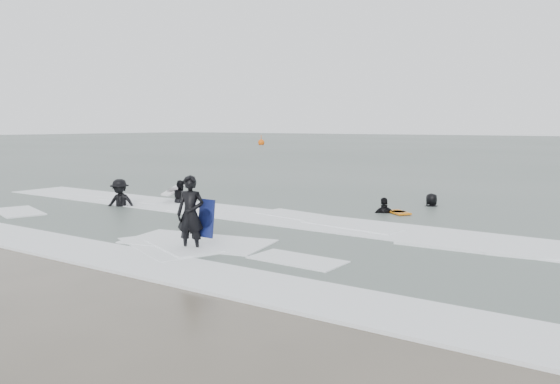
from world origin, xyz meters
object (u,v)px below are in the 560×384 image
Objects in this scene: surfer_centre at (191,252)px; surfer_right_far at (431,208)px; surfer_wading at (181,204)px; surfer_right_near at (384,214)px; buoy at (261,143)px; surfer_breaker at (120,208)px.

surfer_right_far is (2.41, 10.71, 0.00)m from surfer_centre.
surfer_wading is 0.87× the size of surfer_right_near.
buoy is at bearing -29.23° from surfer_wading.
surfer_centre is 1.19× the size of buoy.
surfer_right_near is (8.95, 4.43, 0.00)m from surfer_breaker.
surfer_right_far is 1.03× the size of buoy.
surfer_wading is 0.90× the size of surfer_right_far.
surfer_breaker is 1.16× the size of surfer_right_far.
surfer_centre is at bearing 163.62° from surfer_wading.
surfer_right_far is at bearing -123.36° from surfer_wading.
surfer_right_near is (7.75, 2.38, 0.00)m from surfer_wading.
surfer_right_far is at bearing -147.64° from surfer_right_near.
buoy is (-35.88, 53.43, 0.42)m from surfer_wading.
surfer_wading is at bearing 35.43° from surfer_breaker.
surfer_right_near is at bearing 2.25° from surfer_breaker.
buoy reaches higher than surfer_right_near.
surfer_centre is 72.64m from buoy.
surfer_right_near is 1.06× the size of buoy.
surfer_centre reaches higher than surfer_right_far.
surfer_wading is 0.93× the size of buoy.
surfer_right_near is 1.03× the size of surfer_right_far.
surfer_right_far is 65.82m from buoy.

